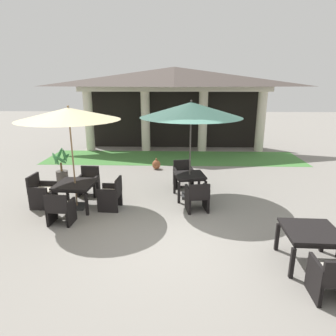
% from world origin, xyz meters
% --- Properties ---
extents(ground_plane, '(60.00, 60.00, 0.00)m').
position_xyz_m(ground_plane, '(0.00, 0.00, 0.00)').
color(ground_plane, gray).
extents(background_pavilion, '(9.86, 2.88, 4.10)m').
position_xyz_m(background_pavilion, '(0.00, 8.98, 3.20)').
color(background_pavilion, beige).
rests_on(background_pavilion, ground).
extents(lawn_strip, '(11.66, 2.73, 0.01)m').
position_xyz_m(lawn_strip, '(0.00, 7.27, 0.00)').
color(lawn_strip, '#47843D').
rests_on(lawn_strip, ground).
extents(patio_table_near_foreground, '(0.99, 0.99, 0.73)m').
position_xyz_m(patio_table_near_foreground, '(0.55, 2.42, 0.63)').
color(patio_table_near_foreground, black).
rests_on(patio_table_near_foreground, ground).
extents(patio_umbrella_near_foreground, '(2.91, 2.91, 2.91)m').
position_xyz_m(patio_umbrella_near_foreground, '(0.55, 2.42, 2.62)').
color(patio_umbrella_near_foreground, '#2D2D2D').
rests_on(patio_umbrella_near_foreground, ground).
extents(patio_chair_near_foreground_north, '(0.70, 0.66, 0.86)m').
position_xyz_m(patio_chair_near_foreground_north, '(0.37, 3.41, 0.41)').
color(patio_chair_near_foreground_north, black).
rests_on(patio_chair_near_foreground_north, ground).
extents(patio_chair_near_foreground_south, '(0.66, 0.64, 0.84)m').
position_xyz_m(patio_chair_near_foreground_south, '(0.72, 1.42, 0.41)').
color(patio_chair_near_foreground_south, black).
rests_on(patio_chair_near_foreground_south, ground).
extents(patio_table_mid_left, '(1.06, 1.06, 0.72)m').
position_xyz_m(patio_table_mid_left, '(-2.63, 1.56, 0.63)').
color(patio_table_mid_left, black).
rests_on(patio_table_mid_left, ground).
extents(patio_umbrella_mid_left, '(2.65, 2.65, 2.82)m').
position_xyz_m(patio_umbrella_mid_left, '(-2.63, 1.56, 2.58)').
color(patio_umbrella_mid_left, '#2D2D2D').
rests_on(patio_umbrella_mid_left, ground).
extents(patio_chair_mid_left_north, '(0.61, 0.54, 0.87)m').
position_xyz_m(patio_chair_mid_left_north, '(-2.57, 2.55, 0.40)').
color(patio_chair_mid_left_north, black).
rests_on(patio_chair_mid_left_north, ground).
extents(patio_chair_mid_left_west, '(0.60, 0.65, 0.92)m').
position_xyz_m(patio_chair_mid_left_west, '(-3.63, 1.62, 0.42)').
color(patio_chair_mid_left_west, black).
rests_on(patio_chair_mid_left_west, ground).
extents(patio_chair_mid_left_south, '(0.60, 0.55, 0.83)m').
position_xyz_m(patio_chair_mid_left_south, '(-2.69, 0.57, 0.39)').
color(patio_chair_mid_left_south, black).
rests_on(patio_chair_mid_left_south, ground).
extents(patio_chair_mid_left_east, '(0.60, 0.60, 0.90)m').
position_xyz_m(patio_chair_mid_left_east, '(-1.64, 1.50, 0.41)').
color(patio_chair_mid_left_east, black).
rests_on(patio_chair_mid_left_east, ground).
extents(patio_table_mid_right, '(1.02, 1.02, 0.72)m').
position_xyz_m(patio_table_mid_right, '(2.69, -0.94, 0.63)').
color(patio_table_mid_right, black).
rests_on(patio_table_mid_right, ground).
extents(patio_chair_mid_right_south, '(0.60, 0.58, 0.82)m').
position_xyz_m(patio_chair_mid_right_south, '(2.66, -1.90, 0.39)').
color(patio_chair_mid_right_south, black).
rests_on(patio_chair_mid_right_south, ground).
extents(potted_palm_left_edge, '(0.66, 0.66, 1.24)m').
position_xyz_m(potted_palm_left_edge, '(-3.84, 3.66, 0.42)').
color(potted_palm_left_edge, '#47423D').
rests_on(potted_palm_left_edge, ground).
extents(terracotta_urn, '(0.33, 0.33, 0.45)m').
position_xyz_m(terracotta_urn, '(-0.67, 5.42, 0.19)').
color(terracotta_urn, brown).
rests_on(terracotta_urn, ground).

